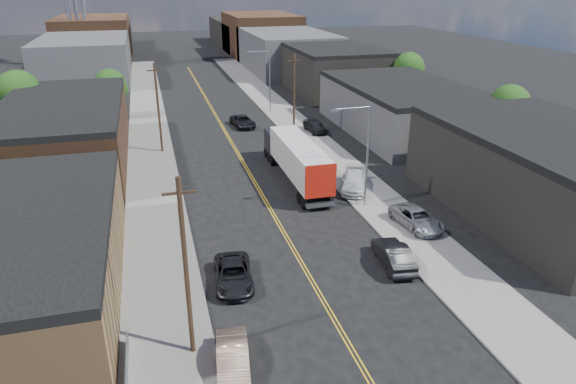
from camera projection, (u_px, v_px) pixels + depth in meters
ground at (216, 116)px, 73.68m from camera, size 260.00×260.00×0.00m
centerline at (234, 146)px, 60.33m from camera, size 0.32×120.00×0.01m
sidewalk_left at (151, 153)px, 57.99m from camera, size 5.00×140.00×0.15m
sidewalk_right at (311, 140)px, 62.62m from camera, size 5.00×140.00×0.15m
warehouse_tan at (13, 258)px, 30.85m from camera, size 12.00×22.00×5.60m
warehouse_brown at (65, 133)px, 53.78m from camera, size 12.00×26.00×6.60m
industrial_right_a at (549, 173)px, 42.09m from camera, size 14.00×22.00×7.10m
industrial_right_b at (402, 107)px, 65.41m from camera, size 14.00×24.00×6.10m
industrial_right_c at (333, 69)px, 88.25m from camera, size 14.00×22.00×7.60m
skyline_left_a at (86, 59)px, 98.38m from camera, size 16.00×30.00×8.00m
skyline_right_a at (287, 51)px, 108.14m from camera, size 16.00×30.00×8.00m
skyline_left_b at (94, 39)px, 120.23m from camera, size 16.00×26.00×10.00m
skyline_right_b at (261, 35)px, 129.99m from camera, size 16.00×26.00×10.00m
skyline_left_c at (100, 37)px, 138.60m from camera, size 16.00×40.00×7.00m
skyline_right_c at (246, 33)px, 148.36m from camera, size 16.00×40.00×7.00m
streetlight_near at (363, 149)px, 42.34m from camera, size 3.39×0.25×9.00m
streetlight_far at (267, 76)px, 73.47m from camera, size 3.39×0.25×9.00m
utility_pole_left_near at (186, 269)px, 25.22m from camera, size 1.60×0.26×10.00m
utility_pole_left_far at (158, 108)px, 56.35m from camera, size 1.60×0.26×10.00m
utility_pole_right at (294, 94)px, 63.02m from camera, size 1.60×0.26×10.00m
tree_left_mid at (20, 94)px, 61.27m from camera, size 5.10×5.04×8.37m
tree_left_far at (111, 86)px, 70.29m from camera, size 4.35×4.20×6.97m
tree_right_near at (510, 107)px, 57.78m from camera, size 4.60×4.48×7.44m
tree_right_far at (409, 70)px, 79.00m from camera, size 4.85×4.76×7.91m
semi_truck at (295, 156)px, 49.77m from camera, size 2.77×15.90×4.17m
car_left_b at (233, 360)px, 25.58m from camera, size 2.14×4.71×1.50m
car_left_c at (233, 274)px, 33.05m from camera, size 2.90×5.39×1.44m
car_right_oncoming at (393, 255)px, 35.16m from camera, size 2.31×5.14×1.64m
car_right_lot_a at (417, 218)px, 40.35m from camera, size 2.98×5.43×1.44m
car_right_lot_b at (354, 181)px, 47.49m from camera, size 4.15×5.84×1.57m
car_right_lot_c at (315, 126)px, 65.24m from camera, size 2.21×4.78×1.58m
car_ahead_truck at (243, 121)px, 68.08m from camera, size 2.98×5.47×1.46m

